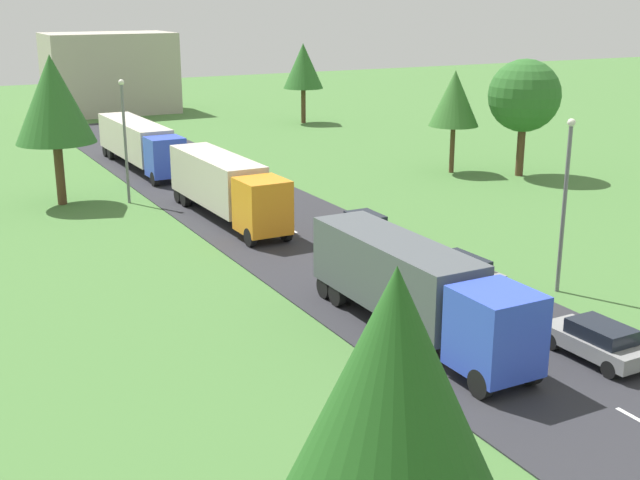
{
  "coord_description": "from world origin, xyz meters",
  "views": [
    {
      "loc": [
        -19.49,
        7.54,
        12.69
      ],
      "look_at": [
        -1.6,
        41.35,
        1.37
      ],
      "focal_mm": 46.06,
      "sensor_mm": 36.0,
      "label": 1
    }
  ],
  "objects_px": {
    "truck_fourth": "(139,142)",
    "tree_birch": "(394,393)",
    "truck_second": "(414,285)",
    "distant_building": "(110,73)",
    "tree_lime": "(454,99)",
    "car_third": "(597,340)",
    "car_fifth": "(364,225)",
    "lamppost_third": "(125,135)",
    "lamppost_second": "(565,197)",
    "tree_elm": "(53,100)",
    "tree_oak": "(524,96)",
    "truck_third": "(226,185)",
    "car_fourth": "(458,270)",
    "tree_pine": "(303,66)"
  },
  "relations": [
    {
      "from": "truck_fourth",
      "to": "tree_birch",
      "type": "bearing_deg",
      "value": -99.87
    },
    {
      "from": "truck_second",
      "to": "truck_fourth",
      "type": "xyz_separation_m",
      "value": [
        -0.17,
        37.04,
        -0.0
      ]
    },
    {
      "from": "distant_building",
      "to": "tree_birch",
      "type": "bearing_deg",
      "value": -100.19
    },
    {
      "from": "truck_second",
      "to": "tree_lime",
      "type": "xyz_separation_m",
      "value": [
        20.22,
        24.67,
        3.46
      ]
    },
    {
      "from": "truck_second",
      "to": "car_third",
      "type": "height_order",
      "value": "truck_second"
    },
    {
      "from": "car_third",
      "to": "car_fifth",
      "type": "height_order",
      "value": "car_fifth"
    },
    {
      "from": "lamppost_third",
      "to": "distant_building",
      "type": "xyz_separation_m",
      "value": [
        10.0,
        43.58,
        0.07
      ]
    },
    {
      "from": "lamppost_second",
      "to": "tree_elm",
      "type": "distance_m",
      "value": 31.78
    },
    {
      "from": "tree_oak",
      "to": "truck_third",
      "type": "bearing_deg",
      "value": -175.66
    },
    {
      "from": "tree_oak",
      "to": "tree_lime",
      "type": "distance_m",
      "value": 5.01
    },
    {
      "from": "truck_fourth",
      "to": "tree_oak",
      "type": "relative_size",
      "value": 1.67
    },
    {
      "from": "car_fourth",
      "to": "lamppost_second",
      "type": "height_order",
      "value": "lamppost_second"
    },
    {
      "from": "car_fourth",
      "to": "distant_building",
      "type": "distance_m",
      "value": 66.52
    },
    {
      "from": "tree_pine",
      "to": "car_fourth",
      "type": "bearing_deg",
      "value": -108.96
    },
    {
      "from": "car_fifth",
      "to": "tree_elm",
      "type": "relative_size",
      "value": 0.42
    },
    {
      "from": "truck_second",
      "to": "truck_third",
      "type": "height_order",
      "value": "truck_third"
    },
    {
      "from": "car_fifth",
      "to": "tree_oak",
      "type": "bearing_deg",
      "value": 25.77
    },
    {
      "from": "truck_second",
      "to": "tree_lime",
      "type": "bearing_deg",
      "value": 50.65
    },
    {
      "from": "truck_fourth",
      "to": "tree_elm",
      "type": "distance_m",
      "value": 12.49
    },
    {
      "from": "tree_birch",
      "to": "tree_elm",
      "type": "distance_m",
      "value": 40.22
    },
    {
      "from": "truck_second",
      "to": "lamppost_second",
      "type": "height_order",
      "value": "lamppost_second"
    },
    {
      "from": "truck_fourth",
      "to": "lamppost_third",
      "type": "xyz_separation_m",
      "value": [
        -3.76,
        -10.47,
        2.32
      ]
    },
    {
      "from": "car_third",
      "to": "lamppost_second",
      "type": "xyz_separation_m",
      "value": [
        4.04,
        6.24,
        3.56
      ]
    },
    {
      "from": "truck_fourth",
      "to": "tree_pine",
      "type": "xyz_separation_m",
      "value": [
        22.06,
        15.75,
        3.8
      ]
    },
    {
      "from": "truck_second",
      "to": "lamppost_second",
      "type": "xyz_separation_m",
      "value": [
        8.62,
        1.15,
        2.28
      ]
    },
    {
      "from": "tree_birch",
      "to": "tree_pine",
      "type": "xyz_separation_m",
      "value": [
        30.58,
        64.71,
        0.92
      ]
    },
    {
      "from": "tree_elm",
      "to": "lamppost_second",
      "type": "bearing_deg",
      "value": -58.81
    },
    {
      "from": "tree_elm",
      "to": "car_third",
      "type": "bearing_deg",
      "value": -69.64
    },
    {
      "from": "lamppost_third",
      "to": "car_fifth",
      "type": "bearing_deg",
      "value": -57.62
    },
    {
      "from": "car_fourth",
      "to": "tree_pine",
      "type": "distance_m",
      "value": 52.11
    },
    {
      "from": "truck_second",
      "to": "tree_elm",
      "type": "relative_size",
      "value": 1.28
    },
    {
      "from": "car_fourth",
      "to": "tree_oak",
      "type": "distance_m",
      "value": 26.38
    },
    {
      "from": "car_fifth",
      "to": "tree_elm",
      "type": "bearing_deg",
      "value": 128.97
    },
    {
      "from": "truck_third",
      "to": "tree_lime",
      "type": "height_order",
      "value": "tree_lime"
    },
    {
      "from": "car_fourth",
      "to": "car_third",
      "type": "bearing_deg",
      "value": -93.04
    },
    {
      "from": "truck_second",
      "to": "tree_lime",
      "type": "relative_size",
      "value": 1.58
    },
    {
      "from": "truck_third",
      "to": "tree_lime",
      "type": "distance_m",
      "value": 21.12
    },
    {
      "from": "car_fourth",
      "to": "tree_oak",
      "type": "relative_size",
      "value": 0.54
    },
    {
      "from": "lamppost_third",
      "to": "tree_lime",
      "type": "xyz_separation_m",
      "value": [
        24.16,
        -1.91,
        1.14
      ]
    },
    {
      "from": "tree_lime",
      "to": "tree_oak",
      "type": "bearing_deg",
      "value": -40.99
    },
    {
      "from": "lamppost_third",
      "to": "car_fourth",
      "type": "bearing_deg",
      "value": -68.52
    },
    {
      "from": "truck_second",
      "to": "truck_fourth",
      "type": "relative_size",
      "value": 0.84
    },
    {
      "from": "truck_third",
      "to": "tree_birch",
      "type": "xyz_separation_m",
      "value": [
        -8.7,
        -31.48,
        2.81
      ]
    },
    {
      "from": "distant_building",
      "to": "tree_oak",
      "type": "bearing_deg",
      "value": -69.82
    },
    {
      "from": "truck_fourth",
      "to": "distant_building",
      "type": "height_order",
      "value": "distant_building"
    },
    {
      "from": "car_third",
      "to": "tree_oak",
      "type": "height_order",
      "value": "tree_oak"
    },
    {
      "from": "car_fifth",
      "to": "lamppost_second",
      "type": "distance_m",
      "value": 12.2
    },
    {
      "from": "truck_fourth",
      "to": "tree_oak",
      "type": "height_order",
      "value": "tree_oak"
    },
    {
      "from": "tree_birch",
      "to": "tree_elm",
      "type": "height_order",
      "value": "tree_elm"
    },
    {
      "from": "tree_birch",
      "to": "tree_lime",
      "type": "xyz_separation_m",
      "value": [
        28.91,
        36.58,
        0.59
      ]
    }
  ]
}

